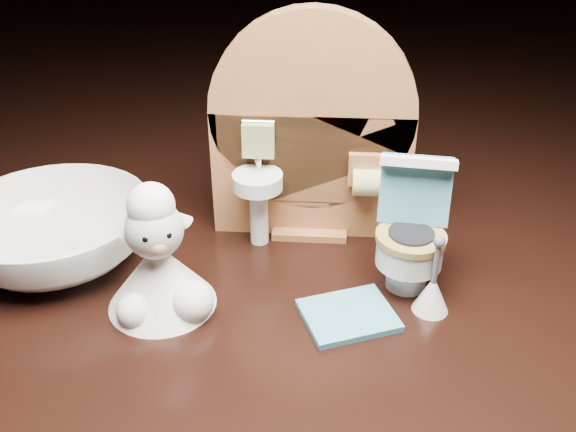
# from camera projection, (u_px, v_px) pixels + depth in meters

# --- Properties ---
(backdrop_panel) EXTENTS (0.13, 0.05, 0.15)m
(backdrop_panel) POSITION_uv_depth(u_px,v_px,m) (310.00, 142.00, 0.41)
(backdrop_panel) COLOR #9F6036
(backdrop_panel) RESTS_ON ground
(toy_toilet) EXTENTS (0.04, 0.05, 0.08)m
(toy_toilet) POSITION_uv_depth(u_px,v_px,m) (410.00, 237.00, 0.38)
(toy_toilet) COLOR white
(toy_toilet) RESTS_ON ground
(bath_mat) EXTENTS (0.06, 0.06, 0.00)m
(bath_mat) POSITION_uv_depth(u_px,v_px,m) (348.00, 315.00, 0.36)
(bath_mat) COLOR teal
(bath_mat) RESTS_ON ground
(toilet_brush) EXTENTS (0.02, 0.02, 0.05)m
(toilet_brush) POSITION_uv_depth(u_px,v_px,m) (432.00, 291.00, 0.36)
(toilet_brush) COLOR white
(toilet_brush) RESTS_ON ground
(plush_lamb) EXTENTS (0.06, 0.06, 0.08)m
(plush_lamb) POSITION_uv_depth(u_px,v_px,m) (159.00, 266.00, 0.36)
(plush_lamb) COLOR white
(plush_lamb) RESTS_ON ground
(ceramic_bowl) EXTENTS (0.12, 0.12, 0.04)m
(ceramic_bowl) POSITION_uv_depth(u_px,v_px,m) (55.00, 233.00, 0.40)
(ceramic_bowl) COLOR white
(ceramic_bowl) RESTS_ON ground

